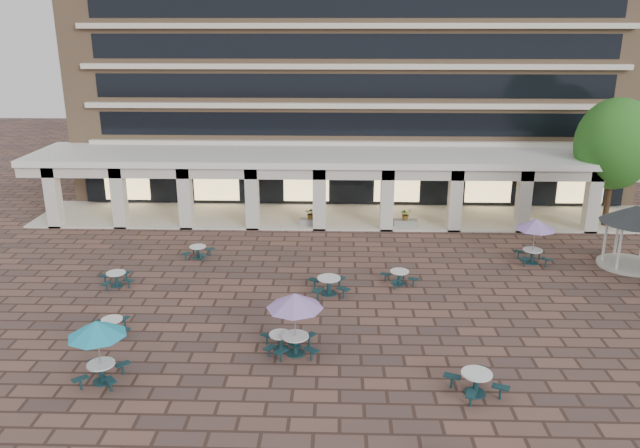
# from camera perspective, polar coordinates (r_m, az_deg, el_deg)

# --- Properties ---
(ground) EXTENTS (120.00, 120.00, 0.00)m
(ground) POSITION_cam_1_polar(r_m,az_deg,el_deg) (28.08, 3.51, -8.46)
(ground) COLOR brown
(ground) RESTS_ON ground
(apartment_building) EXTENTS (40.00, 15.50, 25.20)m
(apartment_building) POSITION_cam_1_polar(r_m,az_deg,el_deg) (50.64, 2.93, 18.02)
(apartment_building) COLOR #9B7858
(apartment_building) RESTS_ON ground
(retail_arcade) EXTENTS (42.00, 6.60, 4.40)m
(retail_arcade) POSITION_cam_1_polar(r_m,az_deg,el_deg) (41.07, 3.00, 4.55)
(retail_arcade) COLOR white
(retail_arcade) RESTS_ON ground
(picnic_table_0) EXTENTS (1.78, 1.78, 0.67)m
(picnic_table_0) POSITION_cam_1_polar(r_m,az_deg,el_deg) (27.85, -18.45, -8.73)
(picnic_table_0) COLOR #13353A
(picnic_table_0) RESTS_ON ground
(picnic_table_1) EXTENTS (1.75, 1.75, 0.69)m
(picnic_table_1) POSITION_cam_1_polar(r_m,az_deg,el_deg) (25.31, -3.63, -10.54)
(picnic_table_1) COLOR #13353A
(picnic_table_1) RESTS_ON ground
(picnic_table_4) EXTENTS (2.10, 2.10, 2.43)m
(picnic_table_4) POSITION_cam_1_polar(r_m,az_deg,el_deg) (23.73, -19.74, -9.19)
(picnic_table_4) COLOR #13353A
(picnic_table_4) RESTS_ON ground
(picnic_table_5) EXTENTS (2.09, 2.09, 0.84)m
(picnic_table_5) POSITION_cam_1_polar(r_m,az_deg,el_deg) (30.08, 0.81, -5.51)
(picnic_table_5) COLOR #13353A
(picnic_table_5) RESTS_ON ground
(picnic_table_6) EXTENTS (2.23, 2.23, 2.58)m
(picnic_table_6) POSITION_cam_1_polar(r_m,az_deg,el_deg) (24.16, -2.32, -7.24)
(picnic_table_6) COLOR #13353A
(picnic_table_6) RESTS_ON ground
(picnic_table_7) EXTENTS (2.24, 2.24, 0.82)m
(picnic_table_7) POSITION_cam_1_polar(r_m,az_deg,el_deg) (23.17, 14.09, -13.77)
(picnic_table_7) COLOR #13353A
(picnic_table_7) RESTS_ON ground
(picnic_table_8) EXTENTS (1.96, 1.96, 0.71)m
(picnic_table_8) POSITION_cam_1_polar(r_m,az_deg,el_deg) (32.59, -18.12, -4.70)
(picnic_table_8) COLOR #13353A
(picnic_table_8) RESTS_ON ground
(picnic_table_11) EXTENTS (2.17, 2.17, 2.51)m
(picnic_table_11) POSITION_cam_1_polar(r_m,az_deg,el_deg) (35.24, 19.10, -0.16)
(picnic_table_11) COLOR #13353A
(picnic_table_11) RESTS_ON ground
(picnic_table_12) EXTENTS (1.74, 1.74, 0.69)m
(picnic_table_12) POSITION_cam_1_polar(r_m,az_deg,el_deg) (35.25, -11.10, -2.43)
(picnic_table_12) COLOR #13353A
(picnic_table_12) RESTS_ON ground
(picnic_table_13) EXTENTS (1.91, 1.91, 0.71)m
(picnic_table_13) POSITION_cam_1_polar(r_m,az_deg,el_deg) (31.44, 7.27, -4.76)
(picnic_table_13) COLOR #13353A
(picnic_table_13) RESTS_ON ground
(gazebo) EXTENTS (3.61, 3.61, 3.36)m
(gazebo) POSITION_cam_1_polar(r_m,az_deg,el_deg) (36.70, 26.87, 0.23)
(gazebo) COLOR beige
(gazebo) RESTS_ON ground
(tree_east_c) EXTENTS (4.93, 4.93, 8.21)m
(tree_east_c) POSITION_cam_1_polar(r_m,az_deg,el_deg) (42.78, 25.43, 6.62)
(tree_east_c) COLOR #3D2B18
(tree_east_c) RESTS_ON ground
(planter_left) EXTENTS (1.50, 0.70, 1.27)m
(planter_left) POSITION_cam_1_polar(r_m,az_deg,el_deg) (39.92, -0.81, 0.49)
(planter_left) COLOR gray
(planter_left) RESTS_ON ground
(planter_right) EXTENTS (1.50, 0.81, 1.28)m
(planter_right) POSITION_cam_1_polar(r_m,az_deg,el_deg) (40.12, 7.82, 0.41)
(planter_right) COLOR gray
(planter_right) RESTS_ON ground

